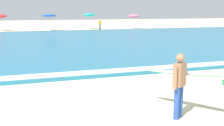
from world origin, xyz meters
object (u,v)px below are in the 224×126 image
(surfer_with_board, at_px, (184,78))
(beachgoer_near_row_mid, at_px, (100,24))
(beach_umbrella_2, at_px, (49,16))
(beach_umbrella_3, at_px, (89,15))
(beach_umbrella_4, at_px, (134,16))

(surfer_with_board, distance_m, beachgoer_near_row_mid, 34.10)
(beach_umbrella_2, distance_m, beach_umbrella_3, 6.39)
(beach_umbrella_3, bearing_deg, beach_umbrella_4, -15.36)
(surfer_with_board, bearing_deg, beach_umbrella_3, 80.02)
(surfer_with_board, bearing_deg, beach_umbrella_2, 89.69)
(surfer_with_board, relative_size, beachgoer_near_row_mid, 1.48)
(surfer_with_board, bearing_deg, beachgoer_near_row_mid, 77.69)
(beachgoer_near_row_mid, bearing_deg, beach_umbrella_3, 108.63)
(beach_umbrella_2, relative_size, beach_umbrella_3, 0.98)
(beach_umbrella_3, distance_m, beach_umbrella_4, 6.86)
(beach_umbrella_3, bearing_deg, surfer_with_board, -99.98)
(beach_umbrella_2, height_order, beachgoer_near_row_mid, beach_umbrella_2)
(surfer_with_board, height_order, beach_umbrella_4, beach_umbrella_4)
(surfer_with_board, relative_size, beach_umbrella_2, 0.97)
(beach_umbrella_3, distance_m, beachgoer_near_row_mid, 3.18)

